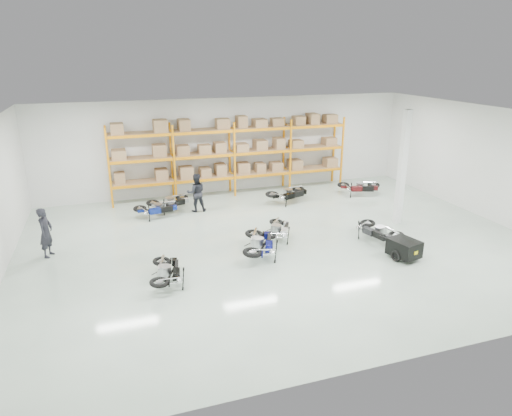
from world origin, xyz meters
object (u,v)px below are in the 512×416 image
object	(u,v)px
moto_silver_left	(278,227)
moto_blue_centre	(260,240)
moto_touring_right	(378,228)
moto_back_d	(360,184)
moto_black_far_left	(167,268)
person_left	(46,232)
trailer	(404,248)
moto_back_a	(157,206)
moto_back_c	(288,191)
moto_back_b	(169,199)
person_back	(196,193)

from	to	relation	value
moto_silver_left	moto_blue_centre	bearing A→B (deg)	78.22
moto_blue_centre	moto_touring_right	world-z (taller)	moto_blue_centre
moto_touring_right	moto_back_d	world-z (taller)	moto_back_d
moto_blue_centre	moto_touring_right	distance (m)	4.44
moto_black_far_left	person_left	bearing A→B (deg)	-32.40
moto_silver_left	trailer	distance (m)	4.42
moto_black_far_left	moto_blue_centre	bearing A→B (deg)	-153.14
moto_back_a	moto_blue_centre	bearing A→B (deg)	-158.08
moto_black_far_left	moto_touring_right	distance (m)	7.70
moto_touring_right	moto_back_d	bearing A→B (deg)	52.83
moto_back_c	person_left	world-z (taller)	person_left
moto_back_a	moto_black_far_left	bearing A→B (deg)	168.50
moto_back_a	moto_back_b	world-z (taller)	moto_back_b
moto_silver_left	trailer	xyz separation A→B (m)	(3.34, -2.89, -0.10)
moto_black_far_left	moto_back_b	size ratio (longest dim) A/B	1.00
trailer	person_back	bearing A→B (deg)	114.60
moto_back_b	person_back	xyz separation A→B (m)	(1.09, -0.45, 0.33)
moto_blue_centre	moto_silver_left	size ratio (longest dim) A/B	1.19
moto_black_far_left	moto_silver_left	bearing A→B (deg)	-143.46
moto_blue_centre	moto_back_c	xyz separation A→B (m)	(3.07, 5.07, -0.02)
trailer	moto_back_c	distance (m)	6.92
moto_silver_left	moto_back_d	xyz separation A→B (m)	(5.63, 3.87, 0.05)
trailer	moto_back_c	world-z (taller)	moto_back_c
moto_back_d	moto_silver_left	bearing A→B (deg)	143.57
person_left	moto_silver_left	bearing A→B (deg)	-77.45
moto_blue_centre	moto_touring_right	xyz separation A→B (m)	(4.44, -0.11, -0.06)
moto_silver_left	moto_touring_right	distance (m)	3.58
moto_touring_right	trailer	bearing A→B (deg)	-103.25
trailer	person_left	bearing A→B (deg)	146.30
person_left	moto_black_far_left	bearing A→B (deg)	-112.10
moto_black_far_left	moto_back_c	bearing A→B (deg)	-126.20
moto_silver_left	moto_black_far_left	xyz separation A→B (m)	(-4.32, -2.17, 0.02)
moto_back_c	moto_back_d	xyz separation A→B (m)	(3.65, -0.02, -0.02)
moto_touring_right	moto_back_c	world-z (taller)	moto_back_c
person_back	trailer	bearing A→B (deg)	132.87
moto_back_b	person_left	bearing A→B (deg)	110.60
moto_touring_right	moto_back_c	bearing A→B (deg)	91.49
moto_blue_centre	moto_back_b	world-z (taller)	moto_blue_centre
moto_blue_centre	moto_back_a	xyz separation A→B (m)	(-2.82, 4.97, -0.08)
person_left	person_back	world-z (taller)	person_left
moto_touring_right	person_back	distance (m)	7.69
moto_back_a	moto_back_d	bearing A→B (deg)	-97.13
moto_silver_left	moto_touring_right	size ratio (longest dim) A/B	0.95
moto_touring_right	trailer	distance (m)	1.60
moto_blue_centre	person_left	bearing A→B (deg)	1.68
moto_black_far_left	moto_back_a	world-z (taller)	moto_black_far_left
person_back	moto_back_c	bearing A→B (deg)	-177.59
trailer	moto_back_b	size ratio (longest dim) A/B	1.00
moto_silver_left	moto_black_far_left	world-z (taller)	moto_black_far_left
moto_back_c	person_back	bearing A→B (deg)	71.89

